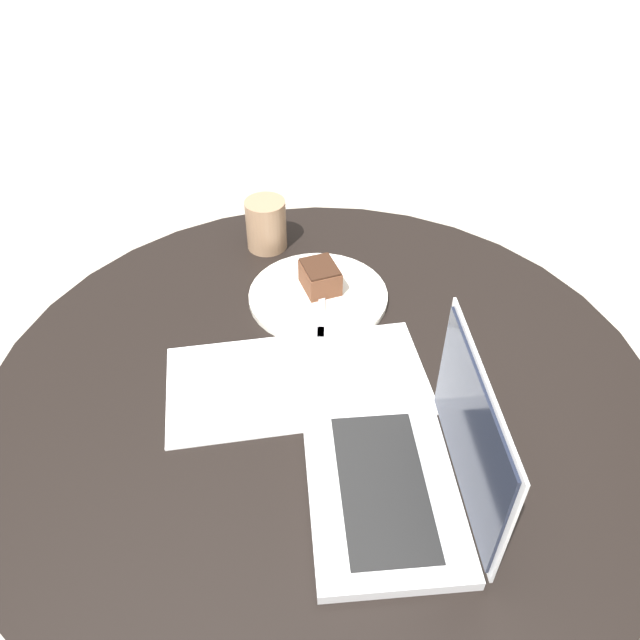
# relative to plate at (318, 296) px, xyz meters

# --- Properties ---
(ground_plane) EXTENTS (12.00, 12.00, 0.00)m
(ground_plane) POSITION_rel_plate_xyz_m (-0.04, -0.21, -0.77)
(ground_plane) COLOR #B7AD9E
(dining_table) EXTENTS (1.08, 1.08, 0.76)m
(dining_table) POSITION_rel_plate_xyz_m (-0.04, -0.21, -0.14)
(dining_table) COLOR black
(dining_table) RESTS_ON ground_plane
(paper_document) EXTENTS (0.43, 0.24, 0.00)m
(paper_document) POSITION_rel_plate_xyz_m (-0.08, -0.20, -0.00)
(paper_document) COLOR white
(paper_document) RESTS_ON dining_table
(plate) EXTENTS (0.26, 0.26, 0.01)m
(plate) POSITION_rel_plate_xyz_m (0.00, 0.00, 0.00)
(plate) COLOR silver
(plate) RESTS_ON dining_table
(cake_slice) EXTENTS (0.07, 0.08, 0.05)m
(cake_slice) POSITION_rel_plate_xyz_m (0.01, 0.02, 0.03)
(cake_slice) COLOR brown
(cake_slice) RESTS_ON plate
(fork) EXTENTS (0.06, 0.17, 0.00)m
(fork) POSITION_rel_plate_xyz_m (-0.01, -0.06, 0.01)
(fork) COLOR silver
(fork) RESTS_ON plate
(coffee_glass) EXTENTS (0.08, 0.08, 0.11)m
(coffee_glass) POSITION_rel_plate_xyz_m (-0.07, 0.19, 0.05)
(coffee_glass) COLOR #997556
(coffee_glass) RESTS_ON dining_table
(laptop) EXTENTS (0.25, 0.32, 0.22)m
(laptop) POSITION_rel_plate_xyz_m (0.02, -0.43, 0.03)
(laptop) COLOR silver
(laptop) RESTS_ON dining_table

